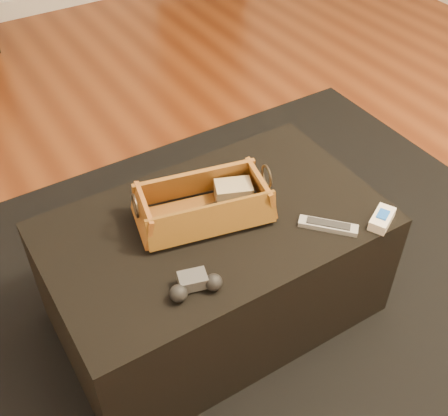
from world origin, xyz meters
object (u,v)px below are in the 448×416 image
ottoman (215,269)px  silver_remote (328,226)px  cream_gadget (382,219)px  tv_remote (199,216)px  wicker_basket (203,205)px  game_controller (195,285)px

ottoman → silver_remote: silver_remote is taller
cream_gadget → ottoman: bearing=147.7°
ottoman → silver_remote: size_ratio=6.63×
silver_remote → tv_remote: bearing=144.3°
silver_remote → cream_gadget: (0.15, -0.07, 0.01)m
tv_remote → wicker_basket: wicker_basket is taller
ottoman → game_controller: (-0.18, -0.20, 0.23)m
game_controller → silver_remote: size_ratio=0.98×
ottoman → wicker_basket: size_ratio=2.34×
silver_remote → cream_gadget: cream_gadget is taller
wicker_basket → cream_gadget: size_ratio=3.80×
tv_remote → cream_gadget: (0.45, -0.28, -0.01)m
wicker_basket → cream_gadget: 0.52m
ottoman → silver_remote: bearing=-36.3°
game_controller → cream_gadget: game_controller is taller
tv_remote → ottoman: bearing=-24.9°
tv_remote → cream_gadget: 0.53m
wicker_basket → tv_remote: bearing=-155.5°
ottoman → cream_gadget: bearing=-32.3°
tv_remote → wicker_basket: (0.02, 0.01, 0.02)m
cream_gadget → silver_remote: bearing=155.8°
ottoman → game_controller: game_controller is taller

